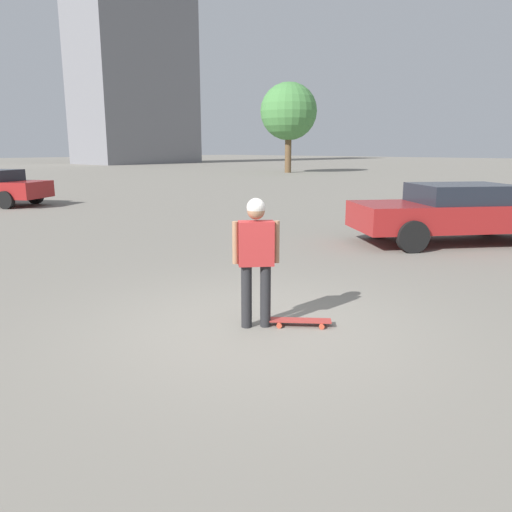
{
  "coord_description": "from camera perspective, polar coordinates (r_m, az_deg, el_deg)",
  "views": [
    {
      "loc": [
        3.98,
        -4.47,
        2.22
      ],
      "look_at": [
        0.0,
        0.0,
        0.91
      ],
      "focal_mm": 35.0,
      "sensor_mm": 36.0,
      "label": 1
    }
  ],
  "objects": [
    {
      "name": "tree_distant",
      "position": [
        45.85,
        3.75,
        16.13
      ],
      "size": [
        5.0,
        5.0,
        7.83
      ],
      "color": "brown",
      "rests_on": "ground_plane"
    },
    {
      "name": "car_parked_near",
      "position": [
        12.65,
        21.9,
        4.73
      ],
      "size": [
        4.45,
        4.8,
        1.39
      ],
      "rotation": [
        0.0,
        0.0,
        -2.27
      ],
      "color": "maroon",
      "rests_on": "ground_plane"
    },
    {
      "name": "person",
      "position": [
        6.11,
        0.0,
        0.57
      ],
      "size": [
        0.44,
        0.45,
        1.63
      ],
      "rotation": [
        0.0,
        0.0,
        0.83
      ],
      "color": "#262628",
      "rests_on": "ground_plane"
    },
    {
      "name": "building_block_distant",
      "position": [
        76.6,
        -14.05,
        24.51
      ],
      "size": [
        9.51,
        15.89,
        37.74
      ],
      "color": "slate",
      "rests_on": "ground_plane"
    },
    {
      "name": "ground_plane",
      "position": [
        6.38,
        0.0,
        -8.04
      ],
      "size": [
        220.0,
        220.0,
        0.0
      ],
      "primitive_type": "plane",
      "color": "gray"
    },
    {
      "name": "skateboard",
      "position": [
        6.41,
        5.08,
        -7.41
      ],
      "size": [
        0.73,
        0.62,
        0.08
      ],
      "rotation": [
        0.0,
        0.0,
        -2.48
      ],
      "color": "#A5332D",
      "rests_on": "ground_plane"
    }
  ]
}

